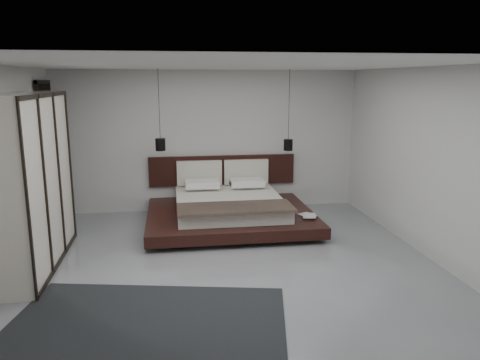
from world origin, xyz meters
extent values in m
plane|color=gray|center=(0.00, 0.00, 0.00)|extent=(6.00, 6.00, 0.00)
plane|color=white|center=(0.00, 0.00, 2.80)|extent=(6.00, 6.00, 0.00)
plane|color=silver|center=(0.00, 3.00, 1.40)|extent=(6.00, 0.00, 6.00)
plane|color=silver|center=(0.00, -3.00, 1.40)|extent=(6.00, 0.00, 6.00)
plane|color=silver|center=(3.00, 0.00, 1.40)|extent=(0.00, 6.00, 6.00)
cube|color=black|center=(-2.95, 2.45, 1.30)|extent=(0.05, 0.90, 2.60)
cube|color=black|center=(0.27, 1.75, 0.04)|extent=(2.32, 1.90, 0.08)
cube|color=black|center=(0.27, 1.75, 0.18)|extent=(2.96, 2.43, 0.19)
cube|color=silver|center=(0.27, 1.89, 0.39)|extent=(1.90, 2.11, 0.23)
cube|color=black|center=(0.27, 1.06, 0.53)|extent=(1.92, 0.74, 0.05)
cube|color=white|center=(-0.18, 2.70, 0.57)|extent=(0.65, 0.42, 0.13)
cube|color=white|center=(0.71, 2.70, 0.57)|extent=(0.65, 0.42, 0.13)
cube|color=white|center=(-0.18, 2.55, 0.63)|extent=(0.65, 0.42, 0.13)
cube|color=white|center=(0.71, 2.55, 0.63)|extent=(0.65, 0.42, 0.13)
cube|color=black|center=(0.27, 2.96, 0.81)|extent=(2.96, 0.08, 0.60)
cube|color=beige|center=(-0.21, 2.87, 0.78)|extent=(0.90, 0.10, 0.50)
cube|color=beige|center=(0.74, 2.87, 0.78)|extent=(0.90, 0.10, 0.50)
imported|color=#99724C|center=(1.48, 1.22, 0.29)|extent=(0.32, 0.35, 0.03)
imported|color=#99724C|center=(1.46, 1.19, 0.31)|extent=(0.29, 0.35, 0.02)
cylinder|color=black|center=(-0.95, 2.38, 2.17)|extent=(0.01, 0.01, 1.25)
cylinder|color=black|center=(-0.95, 2.38, 1.44)|extent=(0.19, 0.19, 0.23)
cylinder|color=#FFE0B2|center=(-0.95, 2.38, 1.34)|extent=(0.14, 0.14, 0.01)
cylinder|color=black|center=(1.48, 2.38, 2.14)|extent=(0.01, 0.01, 1.32)
cylinder|color=black|center=(1.48, 2.38, 1.38)|extent=(0.17, 0.17, 0.21)
cylinder|color=#FFE0B2|center=(1.48, 2.38, 1.29)|extent=(0.13, 0.13, 0.01)
cube|color=silver|center=(-2.70, 0.38, 1.22)|extent=(0.56, 2.44, 2.44)
cube|color=black|center=(-2.41, 0.38, 2.41)|extent=(0.03, 2.44, 0.06)
cube|color=black|center=(-2.41, 0.38, 0.03)|extent=(0.03, 2.44, 0.06)
cube|color=black|center=(-2.41, -0.84, 1.22)|extent=(0.03, 0.05, 2.44)
cube|color=black|center=(-2.41, -0.02, 1.22)|extent=(0.03, 0.05, 2.44)
cube|color=black|center=(-2.41, 0.79, 1.22)|extent=(0.03, 0.05, 2.44)
cube|color=black|center=(-2.41, 1.60, 1.22)|extent=(0.03, 0.05, 2.44)
cube|color=black|center=(-1.11, -1.70, 0.01)|extent=(3.38, 2.71, 0.01)
camera|label=1|loc=(-0.77, -6.32, 2.61)|focal=35.00mm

